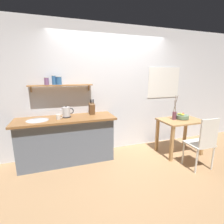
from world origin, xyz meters
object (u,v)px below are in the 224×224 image
at_px(knife_block, 92,108).
at_px(twig_vase, 174,115).
at_px(dining_table, 180,126).
at_px(dining_chair_near, 203,141).
at_px(electric_kettle, 67,112).
at_px(coffee_mug_by_sink, 58,117).
at_px(fruit_bowl, 182,116).

bearing_deg(knife_block, twig_vase, -14.90).
relative_size(dining_table, dining_chair_near, 0.90).
relative_size(twig_vase, electric_kettle, 2.13).
height_order(dining_chair_near, coffee_mug_by_sink, coffee_mug_by_sink).
bearing_deg(electric_kettle, twig_vase, -9.69).
relative_size(fruit_bowl, twig_vase, 0.53).
distance_m(knife_block, coffee_mug_by_sink, 0.68).
height_order(dining_chair_near, fruit_bowl, dining_chair_near).
distance_m(dining_chair_near, coffee_mug_by_sink, 2.61).
distance_m(twig_vase, coffee_mug_by_sink, 2.34).
bearing_deg(dining_chair_near, fruit_bowl, 79.76).
height_order(dining_table, twig_vase, twig_vase).
bearing_deg(electric_kettle, coffee_mug_by_sink, -144.42).
bearing_deg(dining_table, dining_chair_near, -95.63).
distance_m(twig_vase, knife_block, 1.74).
bearing_deg(fruit_bowl, coffee_mug_by_sink, 173.83).
relative_size(dining_chair_near, knife_block, 3.11).
xyz_separation_m(dining_chair_near, twig_vase, (-0.06, 0.72, 0.31)).
height_order(dining_table, fruit_bowl, fruit_bowl).
height_order(fruit_bowl, electric_kettle, electric_kettle).
bearing_deg(dining_table, coffee_mug_by_sink, 172.56).
distance_m(fruit_bowl, coffee_mug_by_sink, 2.54).
bearing_deg(twig_vase, coffee_mug_by_sink, 173.56).
bearing_deg(coffee_mug_by_sink, fruit_bowl, -6.17).
bearing_deg(coffee_mug_by_sink, electric_kettle, 35.58).
distance_m(dining_table, dining_chair_near, 0.67).
bearing_deg(fruit_bowl, dining_table, -142.71).
bearing_deg(knife_block, fruit_bowl, -13.71).
height_order(fruit_bowl, coffee_mug_by_sink, coffee_mug_by_sink).
relative_size(knife_block, coffee_mug_by_sink, 2.66).
xyz_separation_m(twig_vase, knife_block, (-1.67, 0.45, 0.17)).
bearing_deg(knife_block, coffee_mug_by_sink, -164.36).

